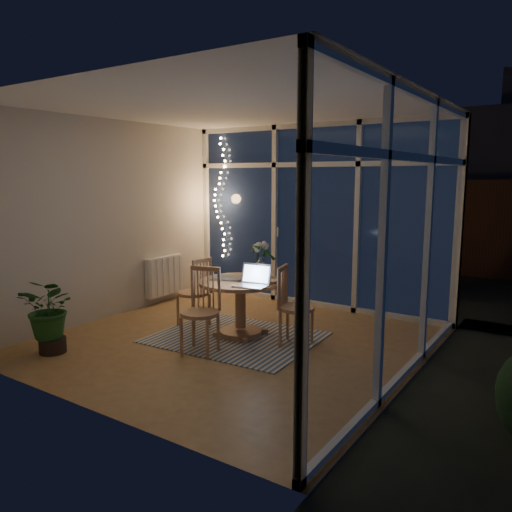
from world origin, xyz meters
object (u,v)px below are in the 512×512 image
Objects in this scene: chair_right at (297,306)px; laptop at (251,275)px; dining_table at (240,308)px; potted_plant at (51,318)px; chair_front at (200,311)px; flower_vase at (261,267)px; chair_left at (193,291)px.

chair_right is 2.56× the size of laptop.
dining_table is 2.07m from potted_plant.
laptop is at bearing 43.97° from chair_front.
chair_right is (0.72, 0.06, 0.12)m from dining_table.
chair_right is 1.07m from chair_front.
chair_front reaches higher than flower_vase.
flower_vase is at bearing 118.69° from chair_left.
flower_vase is at bearing 70.82° from chair_front.
chair_left is at bearing 162.14° from laptop.
chair_left is 0.98× the size of chair_right.
chair_front is 1.12m from flower_vase.
laptop is 2.18m from potted_plant.
chair_right reaches higher than dining_table.
dining_table is 1.29× the size of potted_plant.
chair_front is 2.61× the size of laptop.
chair_left is 1.09m from laptop.
dining_table is at bearing 49.73° from potted_plant.
chair_left is at bearing 68.58° from potted_plant.
laptop reaches higher than chair_left.
flower_vase is (-0.24, 0.56, -0.02)m from laptop.
dining_table is 1.10× the size of chair_left.
laptop is at bearing 82.67° from chair_left.
flower_vase is (0.06, 1.08, 0.31)m from chair_front.
dining_table is 2.76× the size of laptop.
potted_plant is (-2.06, -1.64, -0.07)m from chair_right.
flower_vase is (-0.67, 0.29, 0.32)m from chair_right.
chair_right reaches higher than potted_plant.
potted_plant reaches higher than dining_table.
dining_table is at bearing 73.12° from chair_front.
chair_front is (-0.73, -0.78, 0.01)m from chair_right.
potted_plant is (-1.63, -1.38, -0.42)m from laptop.
dining_table is at bearing 94.03° from chair_left.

